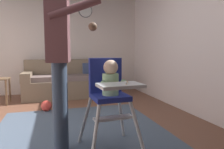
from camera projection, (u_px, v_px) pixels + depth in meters
ground at (72, 138)px, 2.63m from camera, size 5.62×7.29×0.10m
wall_far at (61, 40)px, 5.23m from camera, size 4.82×0.06×2.68m
wall_right at (196, 33)px, 3.33m from camera, size 0.06×6.29×2.68m
area_rug at (81, 130)px, 2.74m from camera, size 2.21×2.25×0.01m
couch at (65, 82)px, 4.86m from camera, size 1.84×0.86×0.86m
high_chair at (110, 87)px, 2.15m from camera, size 0.64×0.75×0.98m
adult_standing at (60, 56)px, 2.04m from camera, size 0.51×0.54×1.76m
toy_ball at (46, 106)px, 3.64m from camera, size 0.19×0.19×0.19m
wall_clock at (85, 11)px, 5.28m from camera, size 0.35×0.04×0.35m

